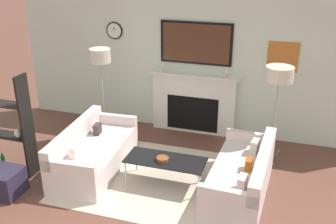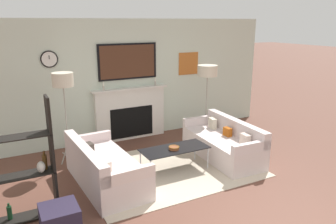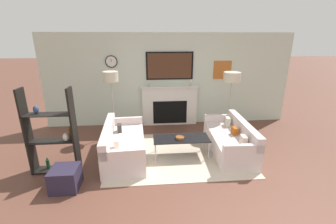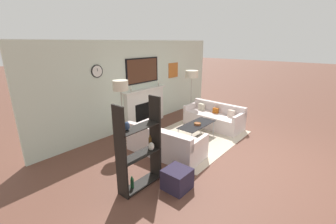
% 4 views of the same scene
% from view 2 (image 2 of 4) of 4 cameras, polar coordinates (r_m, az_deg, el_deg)
% --- Properties ---
extents(fireplace_wall, '(7.33, 0.28, 2.70)m').
position_cam_2_polar(fireplace_wall, '(7.51, -6.94, 4.55)').
color(fireplace_wall, silver).
rests_on(fireplace_wall, ground_plane).
extents(area_rug, '(3.08, 2.26, 0.01)m').
position_cam_2_polar(area_rug, '(6.15, 0.20, -9.86)').
color(area_rug, beige).
rests_on(area_rug, ground_plane).
extents(couch_left, '(0.96, 1.92, 0.74)m').
position_cam_2_polar(couch_left, '(5.62, -11.11, -9.73)').
color(couch_left, silver).
rests_on(couch_left, ground_plane).
extents(couch_right, '(0.88, 1.90, 0.74)m').
position_cam_2_polar(couch_right, '(6.66, 9.65, -5.49)').
color(couch_right, silver).
rests_on(couch_right, ground_plane).
extents(coffee_table, '(1.24, 0.53, 0.43)m').
position_cam_2_polar(coffee_table, '(5.94, 1.16, -6.58)').
color(coffee_table, black).
rests_on(coffee_table, ground_plane).
extents(decorative_bowl, '(0.19, 0.19, 0.06)m').
position_cam_2_polar(decorative_bowl, '(5.87, 1.05, -6.24)').
color(decorative_bowl, brown).
rests_on(decorative_bowl, coffee_table).
extents(floor_lamp_left, '(0.38, 0.38, 1.76)m').
position_cam_2_polar(floor_lamp_left, '(6.22, -17.85, 5.12)').
color(floor_lamp_left, '#9E998E').
rests_on(floor_lamp_left, ground_plane).
extents(floor_lamp_right, '(0.45, 0.45, 1.70)m').
position_cam_2_polar(floor_lamp_right, '(7.42, 6.88, 7.00)').
color(floor_lamp_right, '#9E998E').
rests_on(floor_lamp_right, ground_plane).
extents(shelf_unit, '(0.90, 0.28, 1.70)m').
position_cam_2_polar(shelf_unit, '(4.80, -24.47, -8.54)').
color(shelf_unit, black).
rests_on(shelf_unit, ground_plane).
extents(ottoman, '(0.46, 0.46, 0.40)m').
position_cam_2_polar(ottoman, '(4.57, -18.27, -17.59)').
color(ottoman, '#292237').
rests_on(ottoman, ground_plane).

